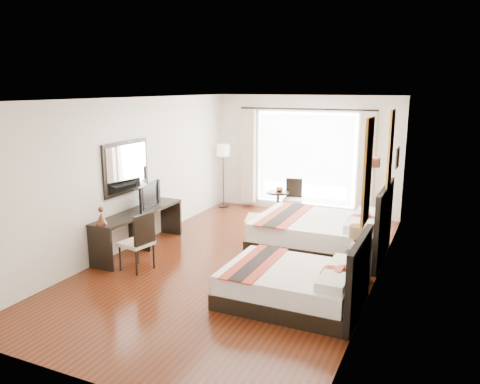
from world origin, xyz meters
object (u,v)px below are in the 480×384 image
at_px(table_lamp, 358,234).
at_px(side_table, 278,204).
at_px(television, 146,196).
at_px(floor_lamp, 223,154).
at_px(console_desk, 139,230).
at_px(bed_near, 296,284).
at_px(desk_chair, 138,253).
at_px(nightstand, 356,270).
at_px(bed_far, 323,233).
at_px(window_chair, 292,205).
at_px(vase, 354,251).
at_px(fruit_bowl, 279,191).

bearing_deg(table_lamp, side_table, 128.17).
relative_size(table_lamp, television, 0.48).
height_order(table_lamp, floor_lamp, floor_lamp).
bearing_deg(console_desk, bed_near, -15.27).
bearing_deg(desk_chair, floor_lamp, -72.03).
bearing_deg(nightstand, floor_lamp, 139.13).
distance_m(bed_far, table_lamp, 1.49).
relative_size(table_lamp, window_chair, 0.46).
relative_size(bed_far, vase, 15.75).
xyz_separation_m(desk_chair, floor_lamp, (-0.56, 4.34, 1.04)).
distance_m(console_desk, desk_chair, 1.00).
bearing_deg(desk_chair, nightstand, -154.69).
xyz_separation_m(vase, side_table, (-2.39, 3.29, -0.27)).
height_order(bed_near, table_lamp, bed_near).
xyz_separation_m(bed_far, desk_chair, (-2.57, -2.18, -0.04)).
relative_size(table_lamp, vase, 2.73).
bearing_deg(bed_near, table_lamp, 60.97).
bearing_deg(console_desk, window_chair, 61.03).
distance_m(table_lamp, floor_lamp, 5.19).
distance_m(bed_near, nightstand, 1.18).
xyz_separation_m(bed_far, window_chair, (-1.26, 2.03, -0.07)).
height_order(table_lamp, window_chair, table_lamp).
relative_size(nightstand, fruit_bowl, 2.46).
relative_size(floor_lamp, window_chair, 1.80).
xyz_separation_m(bed_near, floor_lamp, (-3.33, 4.43, 1.06)).
bearing_deg(window_chair, side_table, -72.68).
height_order(bed_far, floor_lamp, floor_lamp).
bearing_deg(table_lamp, television, 179.76).
relative_size(table_lamp, fruit_bowl, 2.06).
distance_m(vase, television, 3.97).
distance_m(table_lamp, television, 3.94).
xyz_separation_m(table_lamp, floor_lamp, (-3.95, 3.32, 0.57)).
distance_m(table_lamp, console_desk, 3.98).
bearing_deg(vase, console_desk, 179.24).
relative_size(fruit_bowl, window_chair, 0.22).
bearing_deg(desk_chair, side_table, -93.24).
bearing_deg(side_table, bed_far, -50.19).
distance_m(side_table, window_chair, 0.34).
distance_m(vase, window_chair, 4.03).
relative_size(side_table, window_chair, 0.68).
height_order(bed_far, window_chair, bed_far).
height_order(console_desk, fruit_bowl, console_desk).
height_order(side_table, window_chair, window_chair).
relative_size(vase, console_desk, 0.07).
bearing_deg(bed_near, vase, 54.20).
height_order(vase, fruit_bowl, fruit_bowl).
xyz_separation_m(television, desk_chair, (0.54, -1.04, -0.70)).
relative_size(bed_near, vase, 12.91).
bearing_deg(bed_far, side_table, 129.81).
bearing_deg(nightstand, console_desk, -178.93).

